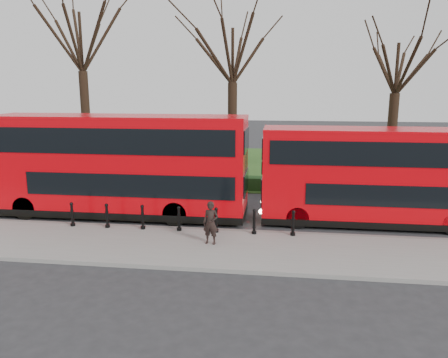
# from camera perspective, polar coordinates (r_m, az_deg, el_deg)

# --- Properties ---
(ground) EXTENTS (120.00, 120.00, 0.00)m
(ground) POSITION_cam_1_polar(r_m,az_deg,el_deg) (19.96, -7.94, -5.71)
(ground) COLOR #28282B
(ground) RESTS_ON ground
(pavement) EXTENTS (60.00, 4.00, 0.15)m
(pavement) POSITION_cam_1_polar(r_m,az_deg,el_deg) (17.22, -10.60, -8.47)
(pavement) COLOR gray
(pavement) RESTS_ON ground
(kerb) EXTENTS (60.00, 0.25, 0.16)m
(kerb) POSITION_cam_1_polar(r_m,az_deg,el_deg) (19.02, -8.74, -6.40)
(kerb) COLOR slate
(kerb) RESTS_ON ground
(grass_verge) EXTENTS (60.00, 18.00, 0.06)m
(grass_verge) POSITION_cam_1_polar(r_m,az_deg,el_deg) (34.23, -1.32, 1.95)
(grass_verge) COLOR #2C4C19
(grass_verge) RESTS_ON ground
(hedge) EXTENTS (60.00, 0.90, 0.80)m
(hedge) POSITION_cam_1_polar(r_m,az_deg,el_deg) (26.24, -4.06, -0.39)
(hedge) COLOR black
(hedge) RESTS_ON ground
(yellow_line_outer) EXTENTS (60.00, 0.10, 0.01)m
(yellow_line_outer) POSITION_cam_1_polar(r_m,az_deg,el_deg) (19.32, -8.49, -6.32)
(yellow_line_outer) COLOR yellow
(yellow_line_outer) RESTS_ON ground
(yellow_line_inner) EXTENTS (60.00, 0.10, 0.01)m
(yellow_line_inner) POSITION_cam_1_polar(r_m,az_deg,el_deg) (19.50, -8.33, -6.13)
(yellow_line_inner) COLOR yellow
(yellow_line_inner) RESTS_ON ground
(tree_left) EXTENTS (8.16, 8.16, 12.74)m
(tree_left) POSITION_cam_1_polar(r_m,az_deg,el_deg) (31.38, -18.24, 17.39)
(tree_left) COLOR black
(tree_left) RESTS_ON ground
(tree_mid) EXTENTS (7.29, 7.29, 11.39)m
(tree_mid) POSITION_cam_1_polar(r_m,az_deg,el_deg) (28.56, 1.14, 16.55)
(tree_mid) COLOR black
(tree_mid) RESTS_ON ground
(tree_right) EXTENTS (6.53, 6.53, 10.21)m
(tree_right) POSITION_cam_1_polar(r_m,az_deg,el_deg) (29.14, 21.70, 13.92)
(tree_right) COLOR black
(tree_right) RESTS_ON ground
(bollard_row) EXTENTS (9.52, 0.15, 1.00)m
(bollard_row) POSITION_cam_1_polar(r_m,az_deg,el_deg) (18.26, -5.90, -5.21)
(bollard_row) COLOR black
(bollard_row) RESTS_ON pavement
(bus_lead) EXTENTS (11.89, 2.73, 4.73)m
(bus_lead) POSITION_cam_1_polar(r_m,az_deg,el_deg) (20.96, -13.52, 1.65)
(bus_lead) COLOR red
(bus_lead) RESTS_ON ground
(bus_rear) EXTENTS (10.69, 2.46, 4.25)m
(bus_rear) POSITION_cam_1_polar(r_m,az_deg,el_deg) (20.30, 20.32, 0.19)
(bus_rear) COLOR red
(bus_rear) RESTS_ON ground
(pedestrian) EXTENTS (0.66, 0.50, 1.65)m
(pedestrian) POSITION_cam_1_polar(r_m,az_deg,el_deg) (16.61, -1.74, -5.75)
(pedestrian) COLOR black
(pedestrian) RESTS_ON pavement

